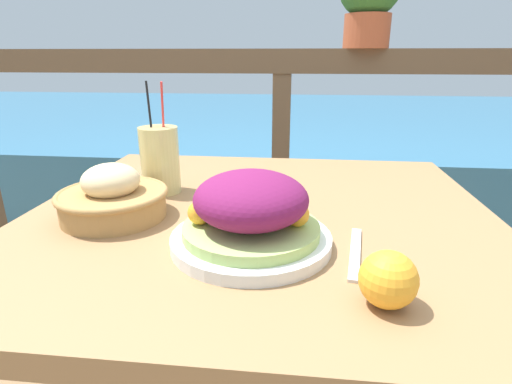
{
  "coord_description": "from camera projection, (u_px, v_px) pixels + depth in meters",
  "views": [
    {
      "loc": [
        0.07,
        -0.76,
        1.05
      ],
      "look_at": [
        -0.0,
        -0.06,
        0.81
      ],
      "focal_mm": 28.0,
      "sensor_mm": 36.0,
      "label": 1
    }
  ],
  "objects": [
    {
      "name": "patio_table",
      "position": [
        260.0,
        257.0,
        0.85
      ],
      "size": [
        0.94,
        0.88,
        0.75
      ],
      "color": "#997047",
      "rests_on": "ground_plane"
    },
    {
      "name": "railing_fence",
      "position": [
        281.0,
        120.0,
        1.61
      ],
      "size": [
        2.8,
        0.08,
        1.08
      ],
      "color": "brown",
      "rests_on": "ground_plane"
    },
    {
      "name": "fork",
      "position": [
        355.0,
        252.0,
        0.64
      ],
      "size": [
        0.04,
        0.18,
        0.0
      ],
      "color": "silver",
      "rests_on": "patio_table"
    },
    {
      "name": "bread_basket",
      "position": [
        113.0,
        197.0,
        0.77
      ],
      "size": [
        0.21,
        0.21,
        0.11
      ],
      "color": "#AD7F47",
      "rests_on": "patio_table"
    },
    {
      "name": "salad_plate",
      "position": [
        248.0,
        215.0,
        0.65
      ],
      "size": [
        0.27,
        0.27,
        0.13
      ],
      "color": "silver",
      "rests_on": "patio_table"
    },
    {
      "name": "sea_backdrop",
      "position": [
        292.0,
        137.0,
        4.14
      ],
      "size": [
        12.0,
        4.0,
        0.5
      ],
      "color": "teal",
      "rests_on": "ground_plane"
    },
    {
      "name": "drink_glass",
      "position": [
        160.0,
        160.0,
        0.91
      ],
      "size": [
        0.09,
        0.09,
        0.25
      ],
      "color": "#DBCC7F",
      "rests_on": "patio_table"
    },
    {
      "name": "orange_near_basket",
      "position": [
        388.0,
        279.0,
        0.5
      ],
      "size": [
        0.07,
        0.07,
        0.07
      ],
      "color": "#F9A328",
      "rests_on": "patio_table"
    }
  ]
}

